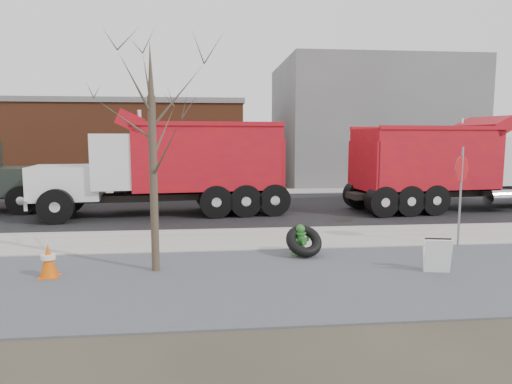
{
  "coord_description": "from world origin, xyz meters",
  "views": [
    {
      "loc": [
        -1.94,
        -13.02,
        3.12
      ],
      "look_at": [
        -0.52,
        0.83,
        1.4
      ],
      "focal_mm": 32.0,
      "sensor_mm": 36.0,
      "label": 1
    }
  ],
  "objects": [
    {
      "name": "dump_truck_red_b",
      "position": [
        -3.35,
        5.13,
        2.05
      ],
      "size": [
        9.76,
        3.68,
        4.02
      ],
      "rotation": [
        0.0,
        0.0,
        3.25
      ],
      "color": "black",
      "rests_on": "ground"
    },
    {
      "name": "gravel_verge",
      "position": [
        0.0,
        -3.5,
        0.01
      ],
      "size": [
        60.0,
        5.0,
        0.03
      ],
      "primitive_type": "cube",
      "color": "slate",
      "rests_on": "ground"
    },
    {
      "name": "traffic_cone_far",
      "position": [
        -5.48,
        -2.87,
        0.39
      ],
      "size": [
        0.41,
        0.41,
        0.78
      ],
      "color": "#E45607",
      "rests_on": "ground"
    },
    {
      "name": "sidewalk",
      "position": [
        0.0,
        0.25,
        0.03
      ],
      "size": [
        60.0,
        2.5,
        0.06
      ],
      "primitive_type": "cube",
      "color": "#9E9B93",
      "rests_on": "ground"
    },
    {
      "name": "bare_tree",
      "position": [
        -3.2,
        -2.6,
        3.3
      ],
      "size": [
        3.2,
        3.2,
        5.2
      ],
      "color": "#382D23",
      "rests_on": "ground"
    },
    {
      "name": "stop_sign",
      "position": [
        5.0,
        -1.1,
        1.92
      ],
      "size": [
        0.65,
        0.45,
        2.82
      ],
      "rotation": [
        0.0,
        0.0,
        0.19
      ],
      "color": "gray",
      "rests_on": "ground"
    },
    {
      "name": "curb",
      "position": [
        0.0,
        1.55,
        0.06
      ],
      "size": [
        60.0,
        0.15,
        0.11
      ],
      "primitive_type": "cube",
      "color": "#9E9B93",
      "rests_on": "ground"
    },
    {
      "name": "building_grey",
      "position": [
        9.0,
        18.0,
        4.0
      ],
      "size": [
        12.0,
        10.0,
        8.0
      ],
      "color": "gray",
      "rests_on": "ground"
    },
    {
      "name": "ground",
      "position": [
        0.0,
        0.0,
        0.0
      ],
      "size": [
        120.0,
        120.0,
        0.0
      ],
      "primitive_type": "plane",
      "color": "#383328",
      "rests_on": "ground"
    },
    {
      "name": "far_sidewalk",
      "position": [
        0.0,
        12.0,
        0.03
      ],
      "size": [
        60.0,
        2.0,
        0.06
      ],
      "primitive_type": "cube",
      "color": "#9E9B93",
      "rests_on": "ground"
    },
    {
      "name": "truck_tire",
      "position": [
        0.47,
        -1.68,
        0.42
      ],
      "size": [
        1.08,
        1.02,
        0.85
      ],
      "color": "black",
      "rests_on": "ground"
    },
    {
      "name": "dump_truck_red_a",
      "position": [
        8.17,
        5.14,
        1.97
      ],
      "size": [
        9.77,
        3.62,
        3.87
      ],
      "rotation": [
        0.0,
        0.0,
        0.11
      ],
      "color": "black",
      "rests_on": "ground"
    },
    {
      "name": "sandwich_board",
      "position": [
        3.18,
        -3.41,
        0.43
      ],
      "size": [
        0.64,
        0.47,
        0.8
      ],
      "rotation": [
        0.0,
        0.0,
        -0.21
      ],
      "color": "white",
      "rests_on": "ground"
    },
    {
      "name": "building_brick",
      "position": [
        -10.0,
        17.0,
        2.65
      ],
      "size": [
        20.2,
        8.2,
        5.3
      ],
      "color": "brown",
      "rests_on": "ground"
    },
    {
      "name": "fire_hydrant",
      "position": [
        0.4,
        -1.58,
        0.38
      ],
      "size": [
        0.48,
        0.47,
        0.84
      ],
      "rotation": [
        0.0,
        0.0,
        0.3
      ],
      "color": "#2D762F",
      "rests_on": "ground"
    },
    {
      "name": "road",
      "position": [
        0.0,
        6.3,
        0.01
      ],
      "size": [
        60.0,
        9.4,
        0.02
      ],
      "primitive_type": "cube",
      "color": "black",
      "rests_on": "ground"
    }
  ]
}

